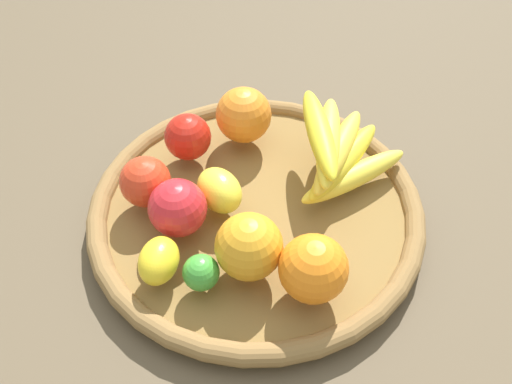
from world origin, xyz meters
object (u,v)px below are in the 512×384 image
object	(u,v)px
banana_bunch	(337,152)
apple_1	(188,137)
apple_2	(145,182)
apple_0	(178,208)
orange_2	(244,115)
lime_0	(201,273)
lemon_0	(159,261)
orange_0	(249,247)
orange_1	(313,269)
lemon_1	(219,190)

from	to	relation	value
banana_bunch	apple_1	size ratio (longest dim) A/B	2.69
apple_2	apple_0	distance (m)	0.07
orange_2	lime_0	xyz separation A→B (m)	(0.24, -0.13, -0.02)
apple_2	lemon_0	xyz separation A→B (m)	(0.12, -0.01, -0.01)
apple_2	lime_0	distance (m)	0.16
orange_0	lemon_0	xyz separation A→B (m)	(-0.03, -0.11, -0.02)
banana_bunch	orange_2	xyz separation A→B (m)	(-0.12, -0.10, -0.00)
apple_2	lemon_0	size ratio (longest dim) A/B	1.06
apple_2	orange_1	bearing A→B (deg)	37.78
orange_0	apple_1	bearing A→B (deg)	-174.31
apple_1	orange_1	distance (m)	0.28
lime_0	lemon_0	size ratio (longest dim) A/B	0.68
apple_1	lemon_0	bearing A→B (deg)	-23.39
lemon_1	orange_0	xyz separation A→B (m)	(0.11, 0.01, 0.01)
orange_2	apple_0	size ratio (longest dim) A/B	1.09
apple_2	orange_1	xyz separation A→B (m)	(0.20, 0.16, 0.01)
lime_0	apple_1	size ratio (longest dim) A/B	0.66
lemon_1	orange_0	world-z (taller)	orange_0
banana_bunch	lime_0	world-z (taller)	banana_bunch
orange_2	orange_0	size ratio (longest dim) A/B	1.00
orange_2	lemon_1	world-z (taller)	orange_2
orange_1	orange_0	bearing A→B (deg)	-131.09
lemon_1	lemon_0	distance (m)	0.13
apple_2	banana_bunch	bearing A→B (deg)	81.55
orange_1	lemon_0	world-z (taller)	orange_1
lemon_1	orange_1	xyz separation A→B (m)	(0.16, 0.07, 0.01)
lemon_1	orange_0	distance (m)	0.11
apple_2	apple_0	world-z (taller)	apple_0
orange_2	lemon_0	distance (m)	0.27
lemon_1	apple_1	xyz separation A→B (m)	(-0.11, -0.02, 0.01)
apple_2	orange_2	bearing A→B (deg)	116.63
apple_2	lime_0	bearing A→B (deg)	12.80
apple_1	lemon_0	size ratio (longest dim) A/B	1.04
orange_0	orange_2	bearing A→B (deg)	164.00
lemon_1	orange_0	bearing A→B (deg)	2.93
apple_2	apple_1	distance (m)	0.10
apple_0	lime_0	xyz separation A→B (m)	(0.09, 0.01, -0.02)
apple_0	orange_1	size ratio (longest dim) A/B	0.92
lemon_1	orange_0	size ratio (longest dim) A/B	0.89
lime_0	lemon_1	bearing A→B (deg)	154.33
lime_0	apple_0	bearing A→B (deg)	-176.84
apple_2	lemon_1	size ratio (longest dim) A/B	0.94
orange_0	orange_1	distance (m)	0.08
banana_bunch	apple_1	distance (m)	0.21
banana_bunch	orange_1	size ratio (longest dim) A/B	2.22
lemon_1	lime_0	world-z (taller)	lemon_1
orange_1	banana_bunch	bearing A→B (deg)	148.24
lime_0	orange_0	bearing A→B (deg)	94.64
orange_2	apple_1	world-z (taller)	orange_2
banana_bunch	orange_1	xyz separation A→B (m)	(0.16, -0.10, -0.00)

